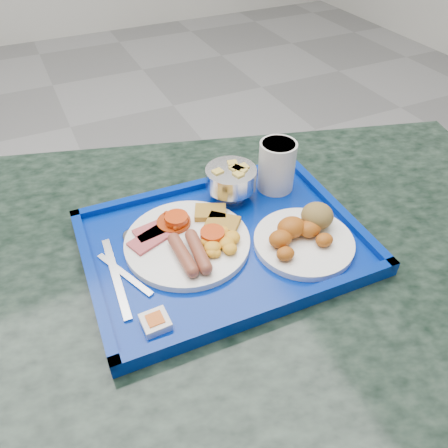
% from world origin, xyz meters
% --- Properties ---
extents(floor, '(6.00, 6.00, 0.00)m').
position_xyz_m(floor, '(0.00, 0.00, 0.00)').
color(floor, gray).
rests_on(floor, ground).
extents(table, '(1.39, 1.12, 0.76)m').
position_xyz_m(table, '(0.08, -0.74, 0.56)').
color(table, slate).
rests_on(table, floor).
extents(tray, '(0.50, 0.37, 0.03)m').
position_xyz_m(tray, '(0.07, -0.71, 0.77)').
color(tray, '#032495').
rests_on(tray, table).
extents(main_plate, '(0.22, 0.22, 0.03)m').
position_xyz_m(main_plate, '(0.01, -0.70, 0.78)').
color(main_plate, white).
rests_on(main_plate, tray).
extents(bread_plate, '(0.18, 0.18, 0.06)m').
position_xyz_m(bread_plate, '(0.19, -0.77, 0.79)').
color(bread_plate, white).
rests_on(bread_plate, tray).
extents(fruit_bowl, '(0.10, 0.10, 0.07)m').
position_xyz_m(fruit_bowl, '(0.13, -0.60, 0.82)').
color(fruit_bowl, '#BEBDC0').
rests_on(fruit_bowl, tray).
extents(juice_cup, '(0.07, 0.07, 0.10)m').
position_xyz_m(juice_cup, '(0.23, -0.61, 0.83)').
color(juice_cup, silver).
rests_on(juice_cup, tray).
extents(spoon, '(0.09, 0.17, 0.01)m').
position_xyz_m(spoon, '(-0.09, -0.66, 0.78)').
color(spoon, '#BEBDC0').
rests_on(spoon, tray).
extents(knife, '(0.02, 0.19, 0.00)m').
position_xyz_m(knife, '(-0.13, -0.71, 0.78)').
color(knife, '#BEBDC0').
rests_on(knife, tray).
extents(jam_packet, '(0.04, 0.04, 0.02)m').
position_xyz_m(jam_packet, '(-0.10, -0.83, 0.78)').
color(jam_packet, white).
rests_on(jam_packet, tray).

